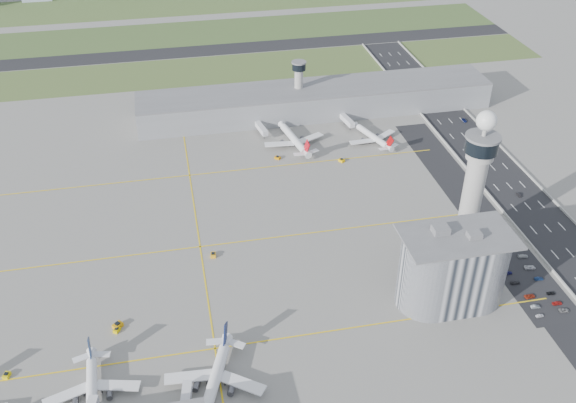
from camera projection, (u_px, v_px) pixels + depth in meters
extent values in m
plane|color=gray|center=(305.00, 279.00, 260.26)|extent=(1000.00, 1000.00, 0.00)
cube|color=#485E2C|center=(204.00, 70.00, 439.27)|extent=(480.00, 50.00, 0.08)
cube|color=#3D5227|center=(195.00, 34.00, 500.05)|extent=(480.00, 60.00, 0.08)
cube|color=#405829|center=(187.00, 3.00, 564.89)|extent=(480.00, 70.00, 0.08)
cube|color=black|center=(199.00, 51.00, 469.24)|extent=(480.00, 22.00, 0.10)
cube|color=black|center=(562.00, 244.00, 279.32)|extent=(28.00, 500.00, 0.10)
cube|color=#9E9E99|center=(533.00, 247.00, 276.69)|extent=(0.60, 500.00, 1.20)
cube|color=black|center=(521.00, 266.00, 267.07)|extent=(18.00, 260.00, 0.08)
cube|color=black|center=(531.00, 286.00, 257.01)|extent=(20.00, 44.00, 0.10)
cube|color=yellow|center=(215.00, 349.00, 229.30)|extent=(260.00, 0.60, 0.01)
cube|color=yellow|center=(200.00, 247.00, 277.93)|extent=(260.00, 0.60, 0.01)
cube|color=yellow|center=(190.00, 175.00, 326.56)|extent=(260.00, 0.60, 0.01)
cube|color=yellow|center=(200.00, 247.00, 277.93)|extent=(0.60, 260.00, 0.01)
cylinder|color=#ADAAA5|center=(471.00, 200.00, 265.21)|extent=(8.40, 8.40, 48.00)
cylinder|color=#ADAAA5|center=(480.00, 154.00, 252.85)|extent=(11.00, 11.00, 4.00)
cylinder|color=black|center=(482.00, 145.00, 250.61)|extent=(13.00, 13.00, 6.00)
cylinder|color=slate|center=(484.00, 137.00, 248.64)|extent=(14.00, 14.00, 1.00)
cylinder|color=#ADAAA5|center=(485.00, 131.00, 247.24)|extent=(1.60, 1.60, 5.00)
sphere|color=white|center=(487.00, 121.00, 244.71)|extent=(8.00, 8.00, 8.00)
cylinder|color=#ADAAA5|center=(299.00, 90.00, 378.94)|extent=(5.00, 5.00, 28.00)
cylinder|color=black|center=(299.00, 66.00, 370.52)|extent=(8.00, 8.00, 4.00)
cylinder|color=slate|center=(299.00, 62.00, 369.11)|extent=(8.60, 8.60, 0.80)
cube|color=#B2B2B7|center=(453.00, 269.00, 242.64)|extent=(18.00, 24.00, 30.00)
cylinder|color=#B2B2B7|center=(430.00, 272.00, 241.14)|extent=(24.00, 24.00, 30.00)
cylinder|color=#B2B2B7|center=(475.00, 266.00, 244.13)|extent=(24.00, 24.00, 30.00)
cube|color=slate|center=(459.00, 236.00, 233.98)|extent=(42.00, 24.00, 0.80)
cube|color=slate|center=(441.00, 230.00, 234.52)|extent=(6.00, 5.00, 3.00)
cube|color=slate|center=(474.00, 235.00, 232.46)|extent=(5.00, 4.00, 2.40)
cube|color=gray|center=(316.00, 100.00, 382.63)|extent=(210.00, 32.00, 15.00)
cube|color=slate|center=(316.00, 88.00, 378.20)|extent=(210.00, 32.00, 0.80)
imported|color=white|center=(540.00, 316.00, 242.34)|extent=(3.29, 1.48, 1.10)
imported|color=slate|center=(535.00, 307.00, 246.28)|extent=(3.73, 1.46, 1.21)
imported|color=#9E2E19|center=(530.00, 296.00, 251.10)|extent=(4.51, 2.22, 1.23)
imported|color=#2A292C|center=(515.00, 283.00, 257.78)|extent=(3.91, 1.59, 1.13)
imported|color=#171752|center=(508.00, 273.00, 262.59)|extent=(4.01, 2.02, 1.31)
imported|color=silver|center=(501.00, 262.00, 268.39)|extent=(3.58, 1.62, 1.14)
imported|color=gray|center=(564.00, 310.00, 244.68)|extent=(4.25, 2.41, 1.12)
imported|color=#B01B18|center=(557.00, 303.00, 247.92)|extent=(4.06, 1.74, 1.17)
imported|color=black|center=(551.00, 293.00, 252.58)|extent=(3.52, 1.84, 1.14)
imported|color=#11244A|center=(539.00, 279.00, 259.72)|extent=(3.76, 1.50, 1.22)
imported|color=silver|center=(530.00, 267.00, 265.54)|extent=(4.88, 2.84, 1.28)
imported|color=#9EA0A1|center=(523.00, 256.00, 271.63)|extent=(4.57, 2.25, 1.28)
imported|color=black|center=(519.00, 195.00, 310.67)|extent=(1.37, 3.71, 1.21)
imported|color=#0F1950|center=(464.00, 120.00, 376.14)|extent=(2.18, 4.36, 1.19)
imported|color=#9FA5A9|center=(404.00, 82.00, 421.65)|extent=(1.47, 3.29, 1.10)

